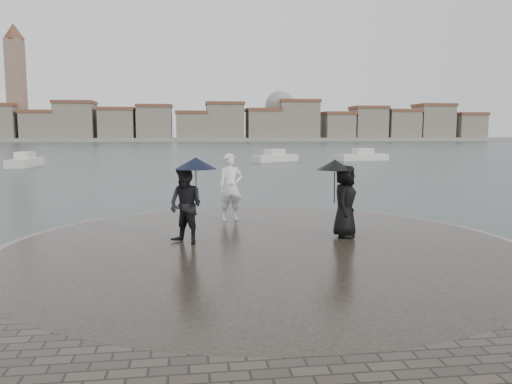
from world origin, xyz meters
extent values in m
plane|color=#2B3835|center=(0.00, 0.00, 0.00)|extent=(400.00, 400.00, 0.00)
cylinder|color=gray|center=(0.00, 3.50, 0.16)|extent=(12.50, 12.50, 0.32)
cylinder|color=#2D261E|center=(0.00, 3.50, 0.18)|extent=(11.90, 11.90, 0.36)
imported|color=white|center=(-0.48, 6.82, 1.36)|extent=(0.78, 0.57, 2.00)
imported|color=black|center=(-1.80, 3.88, 1.27)|extent=(1.12, 1.10, 1.82)
cylinder|color=black|center=(-1.55, 3.98, 1.71)|extent=(0.02, 0.02, 0.90)
cone|color=black|center=(-1.55, 3.98, 2.26)|extent=(1.02, 1.02, 0.28)
imported|color=black|center=(2.15, 4.05, 1.27)|extent=(0.93, 1.06, 1.81)
cylinder|color=black|center=(1.90, 4.15, 1.66)|extent=(0.02, 0.02, 0.90)
cone|color=black|center=(1.90, 4.15, 2.18)|extent=(0.92, 0.92, 0.26)
cube|color=gray|center=(0.00, 163.00, 0.60)|extent=(260.00, 20.00, 1.20)
cube|color=gray|center=(-60.00, 160.00, 5.50)|extent=(11.00, 10.00, 11.00)
cube|color=gray|center=(-48.00, 160.00, 4.50)|extent=(10.00, 10.00, 9.00)
cube|color=brown|center=(-48.00, 160.00, 9.50)|extent=(10.60, 10.60, 1.00)
cube|color=gray|center=(-37.00, 160.00, 6.00)|extent=(12.00, 10.00, 12.00)
cube|color=brown|center=(-37.00, 160.00, 12.50)|extent=(12.60, 10.60, 1.00)
cube|color=gray|center=(-24.00, 160.00, 5.00)|extent=(11.00, 10.00, 10.00)
cube|color=brown|center=(-24.00, 160.00, 10.50)|extent=(11.60, 10.60, 1.00)
cube|color=gray|center=(-12.00, 160.00, 5.50)|extent=(11.00, 10.00, 11.00)
cube|color=brown|center=(-12.00, 160.00, 11.50)|extent=(11.60, 10.60, 1.00)
cube|color=gray|center=(0.00, 160.00, 4.50)|extent=(10.00, 10.00, 9.00)
cube|color=brown|center=(0.00, 160.00, 9.50)|extent=(10.60, 10.60, 1.00)
cube|color=gray|center=(11.00, 160.00, 6.00)|extent=(12.00, 10.00, 12.00)
cube|color=brown|center=(11.00, 160.00, 12.50)|extent=(12.60, 10.60, 1.00)
cube|color=gray|center=(24.00, 160.00, 5.00)|extent=(11.00, 10.00, 10.00)
cube|color=brown|center=(24.00, 160.00, 10.50)|extent=(11.60, 10.60, 1.00)
cube|color=gray|center=(36.00, 160.00, 6.50)|extent=(13.00, 10.00, 13.00)
cube|color=brown|center=(36.00, 160.00, 13.50)|extent=(13.60, 10.60, 1.00)
cube|color=gray|center=(50.00, 160.00, 4.50)|extent=(10.00, 10.00, 9.00)
cube|color=brown|center=(50.00, 160.00, 9.50)|extent=(10.60, 10.60, 1.00)
cube|color=gray|center=(61.00, 160.00, 5.50)|extent=(11.00, 10.00, 11.00)
cube|color=brown|center=(61.00, 160.00, 11.50)|extent=(11.60, 10.60, 1.00)
cube|color=gray|center=(73.00, 160.00, 5.00)|extent=(11.00, 10.00, 10.00)
cube|color=brown|center=(73.00, 160.00, 10.50)|extent=(11.60, 10.60, 1.00)
cube|color=gray|center=(85.00, 160.00, 6.00)|extent=(12.00, 10.00, 12.00)
cube|color=brown|center=(85.00, 160.00, 12.50)|extent=(12.60, 10.60, 1.00)
cube|color=gray|center=(98.00, 160.00, 4.50)|extent=(10.00, 10.00, 9.00)
cube|color=brown|center=(98.00, 160.00, 9.50)|extent=(10.60, 10.60, 1.00)
cube|color=#846654|center=(-55.00, 162.00, 16.00)|extent=(5.00, 5.00, 32.00)
cone|color=brown|center=(-55.00, 162.00, 34.50)|extent=(6.80, 6.80, 5.00)
sphere|color=gray|center=(30.00, 162.00, 12.00)|extent=(10.00, 10.00, 10.00)
cube|color=beige|center=(16.89, 43.31, 0.25)|extent=(5.71, 2.73, 0.90)
cube|color=beige|center=(16.89, 43.31, 0.85)|extent=(2.21, 1.60, 0.90)
cube|color=beige|center=(7.18, 42.58, 0.25)|extent=(5.42, 4.48, 0.90)
cube|color=beige|center=(7.18, 42.58, 0.85)|extent=(2.33, 2.13, 0.90)
cube|color=beige|center=(-15.84, 38.27, 0.25)|extent=(1.78, 5.55, 0.90)
cube|color=beige|center=(-15.84, 38.27, 0.85)|extent=(1.26, 2.04, 0.90)
camera|label=1|loc=(-1.76, -7.88, 2.98)|focal=35.00mm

